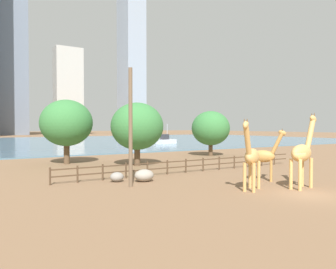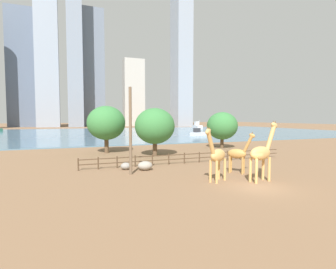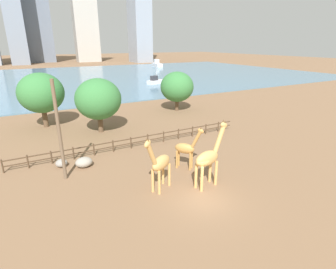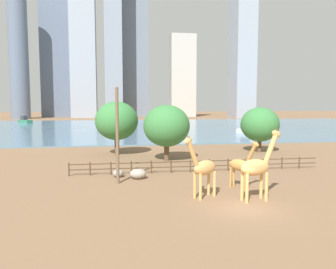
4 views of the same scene
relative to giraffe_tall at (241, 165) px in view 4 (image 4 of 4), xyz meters
name	(u,v)px [view 4 (image 4 of 4)]	position (x,y,z in m)	size (l,w,h in m)	color
ground_plane	(145,127)	(-1.75, 74.93, -1.95)	(400.00, 400.00, 0.00)	brown
harbor_water	(146,127)	(-1.75, 71.93, -1.85)	(180.00, 86.00, 0.20)	slate
giraffe_tall	(241,165)	(0.00, 0.00, 0.00)	(2.09, 2.42, 4.15)	#C18C47
giraffe_companion	(257,167)	(-0.14, -3.48, 0.52)	(3.40, 1.30, 5.28)	tan
giraffe_young	(203,168)	(-3.79, -2.22, 0.31)	(3.03, 2.12, 4.81)	tan
utility_pole	(117,136)	(-10.05, 3.23, 2.25)	(0.28, 0.28, 8.41)	brown
boulder_near_fence	(138,174)	(-8.19, 4.73, -1.48)	(1.54, 1.26, 0.95)	gray
boulder_by_pole	(118,173)	(-10.03, 5.75, -1.58)	(1.06, 0.99, 0.74)	gray
enclosure_fence	(195,165)	(-2.17, 6.93, -1.19)	(26.12, 0.14, 1.30)	#4C3826
tree_left_large	(117,121)	(-10.15, 19.94, 2.71)	(5.87, 5.87, 7.32)	brown
tree_center_broad	(167,126)	(-4.07, 14.18, 2.33)	(5.71, 5.71, 6.87)	brown
tree_right_tall	(260,125)	(10.39, 19.33, 2.05)	(5.53, 5.53, 6.51)	brown
boat_ferry	(258,118)	(45.25, 97.44, -0.61)	(3.46, 7.88, 3.37)	silver
boat_sailboat	(247,130)	(20.01, 47.39, -0.97)	(5.46, 3.18, 4.64)	silver
boat_tug	(25,121)	(-42.38, 96.30, -0.86)	(5.74, 5.77, 2.63)	#337259
skyline_tower_needle	(183,76)	(25.24, 151.22, 20.10)	(13.46, 8.38, 44.11)	#B7B2A8
skyline_block_central	(58,51)	(-40.84, 157.99, 33.00)	(16.37, 11.38, 69.90)	slate
skyline_tower_glass	(133,48)	(-0.95, 161.90, 36.05)	(16.14, 14.01, 76.00)	slate
skyline_block_left	(82,17)	(-26.72, 147.59, 48.22)	(12.61, 9.40, 100.34)	#939EAD
skyline_block_right	(19,57)	(-55.06, 137.90, 26.88)	(8.68, 8.68, 57.66)	slate
skyline_tower_short	(243,13)	(51.85, 132.71, 49.59)	(9.91, 13.80, 103.09)	#939EAD
skyline_block_wide	(113,25)	(-11.59, 144.18, 44.42)	(8.68, 8.17, 92.75)	gray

